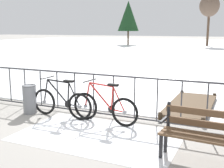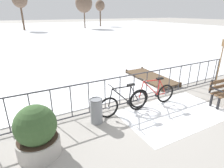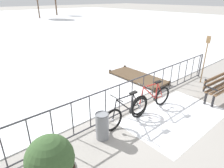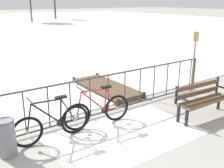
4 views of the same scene
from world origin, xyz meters
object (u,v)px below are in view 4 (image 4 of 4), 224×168
(bicycle_near_railing, at_px, (52,124))
(trash_bin, at_px, (7,138))
(park_bench, at_px, (202,97))
(oar_upright, at_px, (194,60))
(bicycle_second, at_px, (98,111))

(bicycle_near_railing, xyz_separation_m, trash_bin, (-0.94, -0.05, 0.00))
(park_bench, bearing_deg, bicycle_near_railing, 163.81)
(trash_bin, distance_m, oar_upright, 5.57)
(bicycle_second, height_order, park_bench, bicycle_second)
(bicycle_second, distance_m, oar_upright, 3.51)
(bicycle_near_railing, xyz_separation_m, park_bench, (3.59, -1.04, 0.14))
(oar_upright, bearing_deg, bicycle_second, -179.58)
(bicycle_near_railing, bearing_deg, bicycle_second, 1.52)
(park_bench, distance_m, trash_bin, 4.64)
(bicycle_second, relative_size, trash_bin, 2.33)
(trash_bin, relative_size, oar_upright, 0.37)
(bicycle_near_railing, relative_size, oar_upright, 0.86)
(bicycle_near_railing, distance_m, park_bench, 3.74)
(bicycle_second, xyz_separation_m, oar_upright, (3.42, 0.03, 0.77))
(oar_upright, bearing_deg, trash_bin, -178.89)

